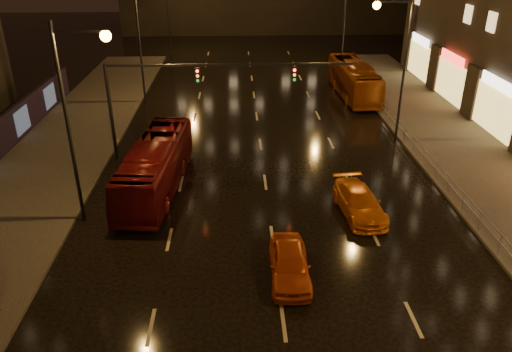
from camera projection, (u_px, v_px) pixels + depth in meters
The scene contains 9 objects.
ground at pixel (262, 155), 33.30m from camera, with size 140.00×140.00×0.00m, color black.
sidewalk_left at pixel (29, 193), 28.27m from camera, with size 7.00×70.00×0.15m, color #38332D.
sidewalk_right at pixel (495, 184), 29.27m from camera, with size 7.00×70.00×0.15m, color #38332D.
traffic_signal at pixel (181, 87), 31.05m from camera, with size 15.31×0.32×6.20m.
railing_right at pixel (425, 152), 31.49m from camera, with size 0.05×56.00×1.00m.
bus_red at pixel (156, 166), 28.35m from camera, with size 2.43×10.37×2.89m, color #5B0D0F.
bus_curb at pixel (354, 79), 45.00m from camera, with size 2.54×10.88×3.03m, color #8C3A0E.
taxi_near at pixel (290, 264), 21.14m from camera, with size 1.67×4.15×1.41m, color #CE4C13.
taxi_far at pixel (359, 202), 26.04m from camera, with size 1.91×4.71×1.37m, color orange.
Camera 1 is at (-1.64, -10.53, 13.27)m, focal length 35.00 mm.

